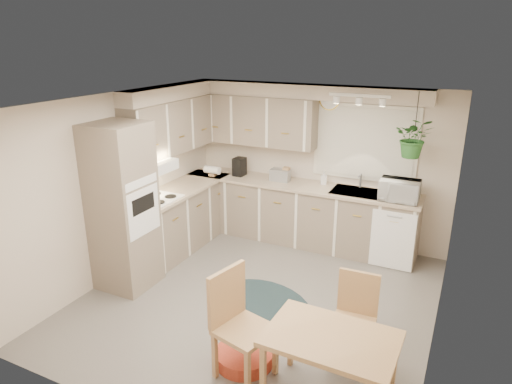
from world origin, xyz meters
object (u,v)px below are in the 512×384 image
Objects in this scene: dining_table at (329,370)px; chair_back at (353,322)px; chair_left at (245,328)px; braided_rug at (263,304)px; microwave at (400,188)px; pet_bed at (245,356)px.

chair_back reaches higher than dining_table.
chair_left is at bearing 34.46° from chair_back.
braided_rug is 2.50× the size of microwave.
chair_back is 1.72× the size of microwave.
chair_left is 1.83× the size of pet_bed.
chair_back reaches higher than braided_rug.
pet_bed is at bearing -109.29° from microwave.
braided_rug is at bearing -148.79° from chair_left.
pet_bed is (-0.93, -0.48, -0.38)m from chair_back.
dining_table is 1.89× the size of pet_bed.
chair_back is at bearing 140.87° from chair_left.
braided_rug is 1.05m from pet_bed.
microwave is (0.93, 2.79, 1.05)m from pet_bed.
dining_table is 0.95m from pet_bed.
pet_bed is at bearing 170.76° from dining_table.
chair_left is at bearing -179.53° from dining_table.
microwave is at bearing 178.18° from chair_left.
chair_back is at bearing 27.13° from pet_bed.
chair_left is at bearing -106.82° from microwave.
dining_table is 0.63m from chair_back.
microwave is (0.84, 2.94, 0.59)m from chair_left.
chair_left is 1.17× the size of chair_back.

